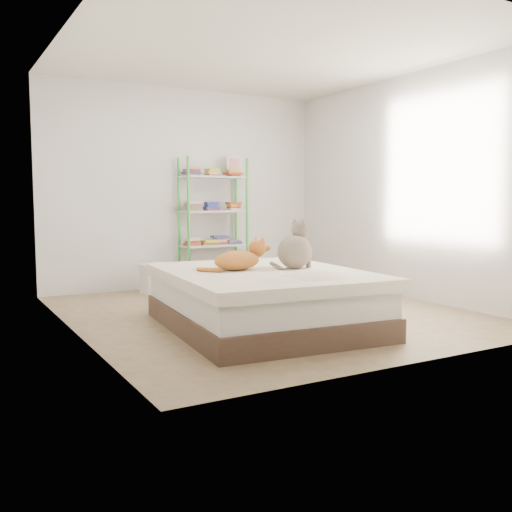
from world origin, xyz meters
TOP-DOWN VIEW (x-y plane):
  - room at (0.00, 0.00)m, footprint 3.81×4.21m
  - bed at (-0.38, -0.60)m, footprint 1.81×2.18m
  - orange_cat at (-0.58, -0.47)m, footprint 0.59×0.38m
  - grey_cat at (-0.06, -0.62)m, footprint 0.47×0.43m
  - shelf_unit at (0.31, 1.88)m, footprint 0.89×0.36m
  - cardboard_box at (0.18, 1.06)m, footprint 0.66×0.69m
  - white_bin at (-0.59, 1.70)m, footprint 0.36×0.32m

SIDE VIEW (x-z plane):
  - cardboard_box at x=0.18m, z-range -0.03..0.40m
  - white_bin at x=-0.59m, z-range 0.00..0.37m
  - bed at x=-0.38m, z-range 0.00..0.52m
  - orange_cat at x=-0.58m, z-range 0.52..0.74m
  - grey_cat at x=-0.06m, z-range 0.52..0.96m
  - shelf_unit at x=0.31m, z-range -0.05..1.69m
  - room at x=0.00m, z-range 0.00..2.61m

